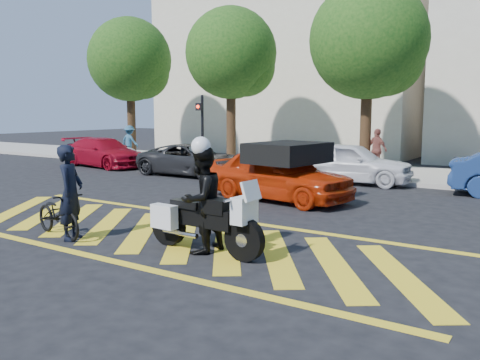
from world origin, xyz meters
The scene contains 19 objects.
ground centered at (0.00, 0.00, 0.00)m, with size 90.00×90.00×0.00m, color black.
sidewalk centered at (0.00, 12.00, 0.07)m, with size 60.00×5.00×0.15m, color #9E998E.
crosswalk centered at (-0.04, 0.00, 0.00)m, with size 12.33×4.00×0.01m.
building_left centered at (-8.00, 21.00, 5.00)m, with size 16.00×8.00×10.00m, color beige.
tree_far_left centered at (-12.87, 12.06, 5.05)m, with size 4.40×4.40×7.41m.
tree_left centered at (-6.37, 12.06, 4.99)m, with size 4.20×4.20×7.26m.
tree_center centered at (0.13, 12.06, 5.10)m, with size 4.60×4.60×7.56m.
signal_pole centered at (-6.50, 9.74, 1.92)m, with size 0.28×0.43×3.20m.
officer_bike centered at (-1.26, -1.29, 0.95)m, with size 0.69×0.45×1.90m, color black.
bicycle centered at (-1.68, -1.29, 0.46)m, with size 0.60×1.73×0.91m, color black.
police_motorcycle centered at (1.49, -0.60, 0.61)m, with size 2.55×0.83×1.12m.
officer_moto centered at (1.47, -0.61, 0.97)m, with size 0.94×0.73×1.94m, color black.
red_convertible centered at (0.03, 4.85, 0.75)m, with size 1.77×4.41×1.50m, color #B42708.
parked_far_left centered at (-12.05, 9.20, 0.59)m, with size 1.24×3.55×1.17m, color #9A9DA1.
parked_left centered at (-10.80, 8.06, 0.66)m, with size 1.84×4.52×1.31m, color maroon.
parked_mid_left centered at (-5.50, 7.80, 0.62)m, with size 2.05×4.45×1.24m, color black.
parked_mid_right centered at (0.47, 9.20, 0.73)m, with size 1.72×4.29×1.46m, color silver.
pedestrian_left centered at (-12.34, 11.17, 0.96)m, with size 1.04×0.60×1.61m, color #2B5978.
pedestrian_right centered at (0.51, 11.98, 1.00)m, with size 0.99×0.41×1.69m, color brown.
Camera 1 is at (6.99, -7.73, 2.57)m, focal length 38.00 mm.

